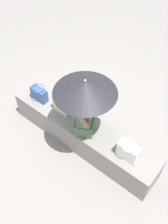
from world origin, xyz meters
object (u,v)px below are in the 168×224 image
object	(u,v)px
person_seated	(85,113)
shoulder_bag_spare	(39,94)
handbag_black	(128,151)
parasol	(85,87)
tote_bag_canvas	(62,104)

from	to	relation	value
person_seated	shoulder_bag_spare	size ratio (longest dim) A/B	3.10
handbag_black	shoulder_bag_spare	xyz separation A→B (m)	(1.75, -0.01, -0.01)
parasol	tote_bag_canvas	xyz separation A→B (m)	(0.53, -0.08, -0.75)
person_seated	shoulder_bag_spare	distance (m)	1.01
person_seated	parasol	distance (m)	0.52
handbag_black	parasol	bearing A→B (deg)	1.07
parasol	shoulder_bag_spare	size ratio (longest dim) A/B	3.56
handbag_black	shoulder_bag_spare	bearing A→B (deg)	-0.40
handbag_black	shoulder_bag_spare	size ratio (longest dim) A/B	1.04
person_seated	parasol	xyz separation A→B (m)	(-0.02, 0.01, 0.52)
tote_bag_canvas	parasol	bearing A→B (deg)	171.40
person_seated	handbag_black	size ratio (longest dim) A/B	2.97
parasol	handbag_black	world-z (taller)	parasol
handbag_black	tote_bag_canvas	xyz separation A→B (m)	(1.28, -0.07, 0.02)
handbag_black	tote_bag_canvas	distance (m)	1.28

